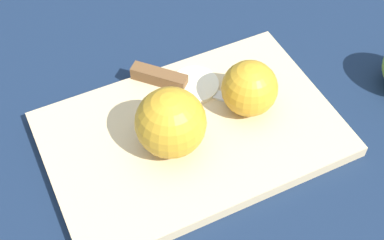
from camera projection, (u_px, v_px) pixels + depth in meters
The scene contains 6 objects.
ground_plane at pixel (192, 138), 0.69m from camera, with size 4.00×4.00×0.00m, color #14233D.
cutting_board at pixel (192, 134), 0.69m from camera, with size 0.38×0.25×0.02m.
apple_half_left at pixel (171, 123), 0.63m from camera, with size 0.09×0.09×0.09m.
apple_half_right at pixel (248, 87), 0.68m from camera, with size 0.07×0.07×0.07m.
knife at pixel (170, 78), 0.73m from camera, with size 0.12×0.14×0.02m.
apple_slice at pixel (195, 85), 0.73m from camera, with size 0.07×0.07×0.01m.
Camera 1 is at (-0.20, -0.37, 0.55)m, focal length 50.00 mm.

